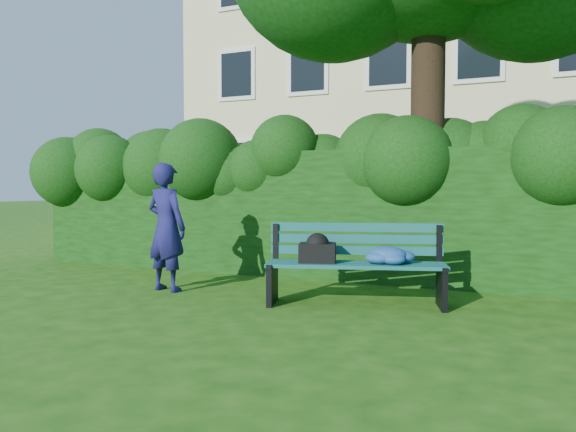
% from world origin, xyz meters
% --- Properties ---
extents(ground, '(80.00, 80.00, 0.00)m').
position_xyz_m(ground, '(0.00, 0.00, 0.00)').
color(ground, '#1B4A0D').
rests_on(ground, ground).
extents(apartment_building, '(16.00, 8.08, 12.00)m').
position_xyz_m(apartment_building, '(-0.00, 13.99, 6.00)').
color(apartment_building, beige).
rests_on(apartment_building, ground).
extents(hedge, '(10.00, 1.00, 1.80)m').
position_xyz_m(hedge, '(0.00, 2.20, 0.90)').
color(hedge, black).
rests_on(hedge, ground).
extents(park_bench, '(2.01, 1.10, 0.89)m').
position_xyz_m(park_bench, '(0.93, 0.39, 0.50)').
color(park_bench, '#10524B').
rests_on(park_bench, ground).
extents(man_reading, '(0.63, 0.47, 1.59)m').
position_xyz_m(man_reading, '(-1.49, 0.21, 0.80)').
color(man_reading, '#181752').
rests_on(man_reading, ground).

